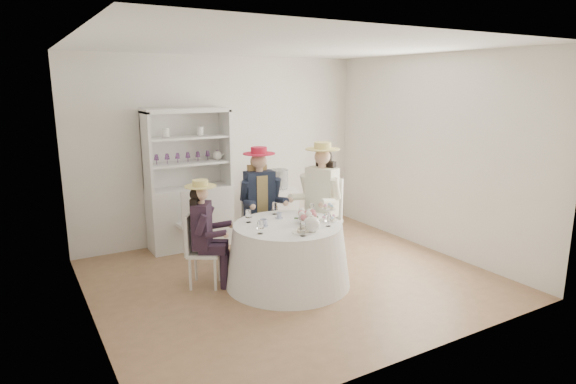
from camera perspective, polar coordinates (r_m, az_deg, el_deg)
ground at (r=5.91m, az=0.50°, el=-10.17°), size 4.50×4.50×0.00m
ceiling at (r=5.46m, az=0.55°, el=16.93°), size 4.50×4.50×0.00m
wall_back at (r=7.30m, az=-7.59°, el=5.12°), size 4.50×0.00×4.50m
wall_front at (r=3.98m, az=15.45°, el=-1.50°), size 4.50×0.00×4.50m
wall_left at (r=4.80m, az=-23.20°, el=0.30°), size 0.00×4.50×4.50m
wall_right at (r=6.94m, az=16.72°, el=4.32°), size 0.00×4.50×4.50m
tea_table at (r=5.64m, az=-0.03°, el=-7.39°), size 1.46×1.46×0.72m
hutch at (r=6.97m, az=-11.59°, el=-0.78°), size 1.22×0.56×1.98m
side_table at (r=7.48m, az=-1.09°, el=-2.29°), size 0.50×0.50×0.72m
hatbox at (r=7.37m, az=-1.11°, el=1.54°), size 0.38×0.38×0.29m
guest_left at (r=5.55m, az=-9.94°, el=-4.13°), size 0.54×0.50×1.25m
guest_mid at (r=6.36m, az=-3.33°, el=-0.50°), size 0.55×0.57×1.50m
guest_right at (r=6.33m, az=3.90°, el=-0.26°), size 0.65×0.60×1.56m
spare_chair at (r=6.68m, az=-11.33°, el=-3.22°), size 0.40×0.40×0.92m
teacup_a at (r=5.45m, az=-2.92°, el=-3.71°), size 0.10×0.10×0.07m
teacup_b at (r=5.76m, az=-1.05°, el=-2.83°), size 0.09×0.09×0.06m
teacup_c at (r=5.73m, az=2.02°, el=-2.91°), size 0.11×0.11×0.07m
flower_bowl at (r=5.54m, az=2.38°, el=-3.51°), size 0.30×0.30×0.06m
flower_arrangement at (r=5.55m, az=2.28°, el=-2.72°), size 0.21×0.20×0.08m
table_teapot at (r=5.24m, az=2.82°, el=-3.86°), size 0.26×0.19×0.20m
sandwich_plate at (r=5.23m, az=1.79°, el=-4.67°), size 0.24×0.24×0.05m
cupcake_stand at (r=5.68m, az=4.86°, el=-2.69°), size 0.21×0.21×0.20m
stemware_set at (r=5.51m, az=-0.03°, el=-3.09°), size 0.95×0.99×0.15m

